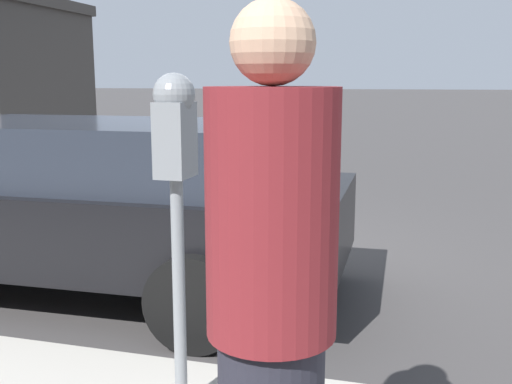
% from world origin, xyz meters
% --- Properties ---
extents(ground_plane, '(220.00, 220.00, 0.00)m').
position_xyz_m(ground_plane, '(0.00, 0.00, 0.00)').
color(ground_plane, '#3D3A3A').
extents(parking_meter, '(0.21, 0.19, 1.62)m').
position_xyz_m(parking_meter, '(-2.68, -0.80, 1.36)').
color(parking_meter, gray).
rests_on(parking_meter, sidewalk).
extents(car_black, '(2.06, 4.53, 1.39)m').
position_xyz_m(car_black, '(-0.97, 0.82, 0.74)').
color(car_black, black).
rests_on(car_black, ground_plane).
extents(pedestrian, '(0.38, 0.38, 1.81)m').
position_xyz_m(pedestrian, '(-3.58, -1.48, 1.03)').
color(pedestrian, '#23232D').
rests_on(pedestrian, sidewalk).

